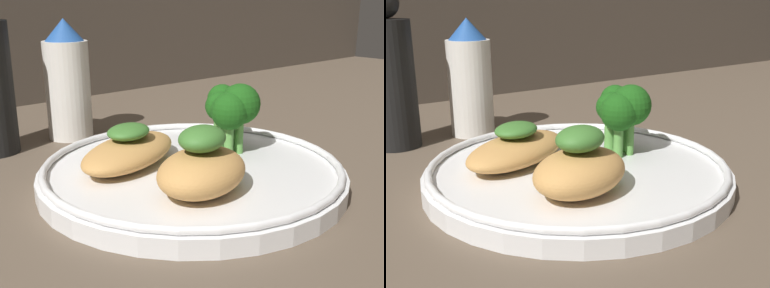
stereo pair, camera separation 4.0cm
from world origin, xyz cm
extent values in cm
cube|color=brown|center=(0.00, 0.00, -0.50)|extent=(180.00, 180.00, 1.00)
cylinder|color=white|center=(0.00, 0.00, 0.70)|extent=(25.32, 25.32, 1.40)
torus|color=white|center=(0.00, 0.00, 1.70)|extent=(24.72, 24.72, 0.60)
ellipsoid|color=tan|center=(-3.03, -4.54, 3.00)|extent=(9.81, 8.52, 3.19)
ellipsoid|color=#3D752D|center=(-3.03, -4.54, 5.49)|extent=(4.96, 4.51, 1.79)
ellipsoid|color=tan|center=(-3.68, 3.78, 2.57)|extent=(12.28, 9.55, 2.34)
ellipsoid|color=#3D752D|center=(-3.68, 3.78, 4.35)|extent=(5.04, 4.62, 1.22)
cylinder|color=#569942|center=(6.03, 1.06, 2.94)|extent=(1.00, 1.00, 3.08)
sphere|color=#195114|center=(6.03, 1.06, 5.55)|extent=(3.04, 3.04, 3.04)
cylinder|color=#569942|center=(6.14, 2.73, 3.15)|extent=(1.07, 1.07, 3.50)
sphere|color=#195114|center=(6.14, 2.73, 5.88)|extent=(2.80, 2.80, 2.80)
cylinder|color=#569942|center=(4.59, 1.47, 3.06)|extent=(1.06, 1.06, 3.32)
sphere|color=#195114|center=(4.59, 1.47, 5.65)|extent=(2.64, 2.64, 2.64)
cylinder|color=#569942|center=(4.34, 0.48, 2.87)|extent=(0.83, 0.83, 2.95)
sphere|color=#195114|center=(4.34, 0.48, 5.50)|extent=(3.29, 3.29, 3.29)
cylinder|color=#569942|center=(5.67, 0.00, 3.04)|extent=(0.74, 0.74, 3.28)
sphere|color=#195114|center=(5.67, 0.00, 5.95)|extent=(3.62, 3.62, 3.62)
cylinder|color=white|center=(-1.05, 19.18, 5.28)|extent=(4.79, 4.79, 10.55)
cone|color=#23519E|center=(-1.05, 19.18, 11.71)|extent=(4.07, 4.07, 2.32)
camera|label=1|loc=(-25.00, -28.44, 15.11)|focal=45.00mm
camera|label=2|loc=(-21.90, -30.89, 15.11)|focal=45.00mm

